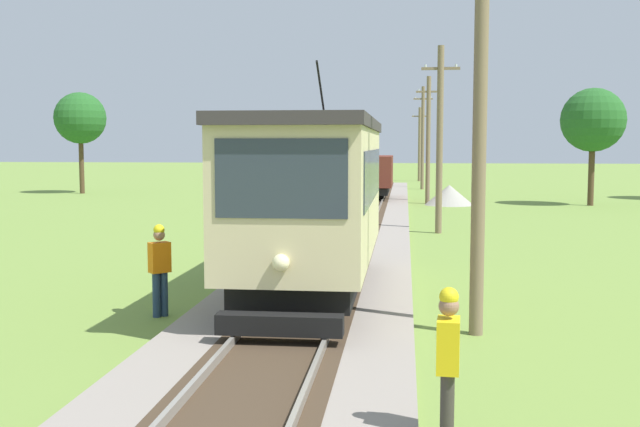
# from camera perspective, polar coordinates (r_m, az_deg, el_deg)

# --- Properties ---
(red_tram) EXTENTS (2.60, 8.54, 4.79)m
(red_tram) POSITION_cam_1_polar(r_m,az_deg,el_deg) (15.72, -0.58, 1.23)
(red_tram) COLOR beige
(red_tram) RESTS_ON rail_right
(freight_car) EXTENTS (2.40, 5.20, 2.31)m
(freight_car) POSITION_cam_1_polar(r_m,az_deg,el_deg) (43.15, 3.89, 2.95)
(freight_car) COLOR maroon
(freight_car) RESTS_ON rail_right
(utility_pole_near_tram) EXTENTS (1.40, 0.25, 8.30)m
(utility_pole_near_tram) POSITION_cam_1_polar(r_m,az_deg,el_deg) (13.17, 12.05, 9.27)
(utility_pole_near_tram) COLOR #7A664C
(utility_pole_near_tram) RESTS_ON ground
(utility_pole_mid) EXTENTS (1.40, 0.32, 6.87)m
(utility_pole_mid) POSITION_cam_1_polar(r_m,az_deg,el_deg) (28.09, 9.05, 5.68)
(utility_pole_mid) COLOR #7A664C
(utility_pole_mid) RESTS_ON ground
(utility_pole_far) EXTENTS (1.40, 0.27, 7.01)m
(utility_pole_far) POSITION_cam_1_polar(r_m,az_deg,el_deg) (42.11, 8.19, 5.63)
(utility_pole_far) COLOR #7A664C
(utility_pole_far) RESTS_ON ground
(utility_pole_distant) EXTENTS (1.40, 0.30, 7.46)m
(utility_pole_distant) POSITION_cam_1_polar(r_m,az_deg,el_deg) (55.51, 7.78, 5.77)
(utility_pole_distant) COLOR #7A664C
(utility_pole_distant) RESTS_ON ground
(utility_pole_horizon) EXTENTS (1.40, 0.53, 6.54)m
(utility_pole_horizon) POSITION_cam_1_polar(r_m,az_deg,el_deg) (67.56, 7.54, 5.29)
(utility_pole_horizon) COLOR #7A664C
(utility_pole_horizon) RESTS_ON ground
(gravel_pile) EXTENTS (2.66, 2.66, 1.10)m
(gravel_pile) POSITION_cam_1_polar(r_m,az_deg,el_deg) (41.42, 9.76, 1.39)
(gravel_pile) COLOR #9E998E
(gravel_pile) RESTS_ON ground
(track_worker) EXTENTS (0.27, 0.40, 1.78)m
(track_worker) POSITION_cam_1_polar(r_m,az_deg,el_deg) (8.36, 9.67, -10.91)
(track_worker) COLOR #38332D
(track_worker) RESTS_ON ground
(second_worker) EXTENTS (0.44, 0.44, 1.78)m
(second_worker) POSITION_cam_1_polar(r_m,az_deg,el_deg) (14.73, -12.04, -3.90)
(second_worker) COLOR navy
(second_worker) RESTS_ON ground
(tree_left_near) EXTENTS (3.41, 3.41, 6.73)m
(tree_left_near) POSITION_cam_1_polar(r_m,az_deg,el_deg) (52.86, -17.70, 6.87)
(tree_left_near) COLOR #4C3823
(tree_left_near) RESTS_ON ground
(tree_left_far) EXTENTS (3.40, 3.40, 6.28)m
(tree_left_far) POSITION_cam_1_polar(r_m,az_deg,el_deg) (42.95, 19.97, 6.64)
(tree_left_far) COLOR #4C3823
(tree_left_far) RESTS_ON ground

